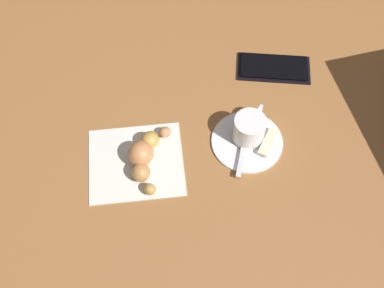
# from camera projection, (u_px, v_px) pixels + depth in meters

# --- Properties ---
(ground_plane) EXTENTS (1.80, 1.80, 0.00)m
(ground_plane) POSITION_uv_depth(u_px,v_px,m) (192.00, 150.00, 0.86)
(ground_plane) COLOR #9A6335
(saucer) EXTENTS (0.13, 0.13, 0.01)m
(saucer) POSITION_uv_depth(u_px,v_px,m) (247.00, 139.00, 0.86)
(saucer) COLOR white
(saucer) RESTS_ON ground
(espresso_cup) EXTENTS (0.06, 0.07, 0.05)m
(espresso_cup) POSITION_uv_depth(u_px,v_px,m) (250.00, 128.00, 0.84)
(espresso_cup) COLOR white
(espresso_cup) RESTS_ON saucer
(teaspoon) EXTENTS (0.06, 0.13, 0.01)m
(teaspoon) POSITION_uv_depth(u_px,v_px,m) (246.00, 135.00, 0.86)
(teaspoon) COLOR silver
(teaspoon) RESTS_ON saucer
(sugar_packet) EXTENTS (0.05, 0.06, 0.01)m
(sugar_packet) POSITION_uv_depth(u_px,v_px,m) (268.00, 142.00, 0.85)
(sugar_packet) COLOR beige
(sugar_packet) RESTS_ON saucer
(napkin) EXTENTS (0.17, 0.16, 0.00)m
(napkin) POSITION_uv_depth(u_px,v_px,m) (136.00, 162.00, 0.84)
(napkin) COLOR white
(napkin) RESTS_ON ground
(croissant) EXTENTS (0.09, 0.14, 0.04)m
(croissant) POSITION_uv_depth(u_px,v_px,m) (144.00, 155.00, 0.83)
(croissant) COLOR tan
(croissant) RESTS_ON napkin
(cell_phone) EXTENTS (0.16, 0.10, 0.01)m
(cell_phone) POSITION_uv_depth(u_px,v_px,m) (274.00, 68.00, 0.95)
(cell_phone) COLOR black
(cell_phone) RESTS_ON ground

